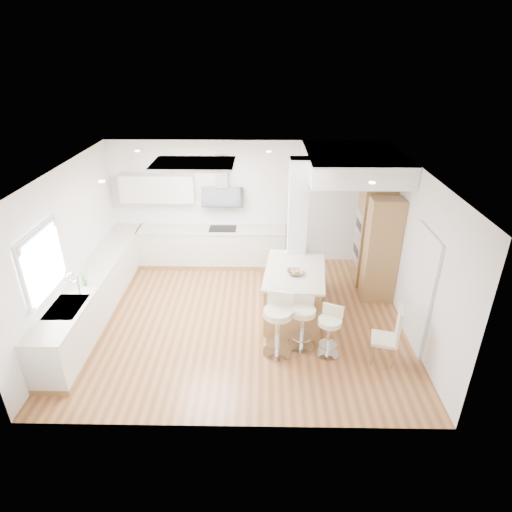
{
  "coord_description": "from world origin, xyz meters",
  "views": [
    {
      "loc": [
        0.4,
        -6.63,
        4.62
      ],
      "look_at": [
        0.28,
        0.4,
        1.12
      ],
      "focal_mm": 30.0,
      "sensor_mm": 36.0,
      "label": 1
    }
  ],
  "objects_px": {
    "bar_stool_b": "(303,319)",
    "bar_stool_c": "(330,329)",
    "bar_stool_a": "(278,322)",
    "peninsula": "(294,293)",
    "dining_chair": "(391,333)"
  },
  "relations": [
    {
      "from": "bar_stool_a",
      "to": "bar_stool_c",
      "type": "xyz_separation_m",
      "value": [
        0.83,
        -0.01,
        -0.12
      ]
    },
    {
      "from": "bar_stool_b",
      "to": "bar_stool_a",
      "type": "bearing_deg",
      "value": -155.04
    },
    {
      "from": "bar_stool_b",
      "to": "dining_chair",
      "type": "relative_size",
      "value": 0.94
    },
    {
      "from": "bar_stool_a",
      "to": "dining_chair",
      "type": "distance_m",
      "value": 1.78
    },
    {
      "from": "bar_stool_b",
      "to": "bar_stool_c",
      "type": "relative_size",
      "value": 1.1
    },
    {
      "from": "peninsula",
      "to": "dining_chair",
      "type": "bearing_deg",
      "value": -35.66
    },
    {
      "from": "peninsula",
      "to": "dining_chair",
      "type": "height_order",
      "value": "peninsula"
    },
    {
      "from": "bar_stool_a",
      "to": "bar_stool_b",
      "type": "xyz_separation_m",
      "value": [
        0.41,
        0.18,
        -0.07
      ]
    },
    {
      "from": "bar_stool_a",
      "to": "bar_stool_b",
      "type": "relative_size",
      "value": 1.13
    },
    {
      "from": "peninsula",
      "to": "dining_chair",
      "type": "xyz_separation_m",
      "value": [
        1.44,
        -1.3,
        0.06
      ]
    },
    {
      "from": "peninsula",
      "to": "bar_stool_b",
      "type": "bearing_deg",
      "value": -78.71
    },
    {
      "from": "bar_stool_a",
      "to": "bar_stool_b",
      "type": "bearing_deg",
      "value": 36.27
    },
    {
      "from": "peninsula",
      "to": "bar_stool_a",
      "type": "height_order",
      "value": "bar_stool_a"
    },
    {
      "from": "bar_stool_b",
      "to": "bar_stool_c",
      "type": "height_order",
      "value": "bar_stool_b"
    },
    {
      "from": "peninsula",
      "to": "bar_stool_a",
      "type": "relative_size",
      "value": 1.56
    }
  ]
}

